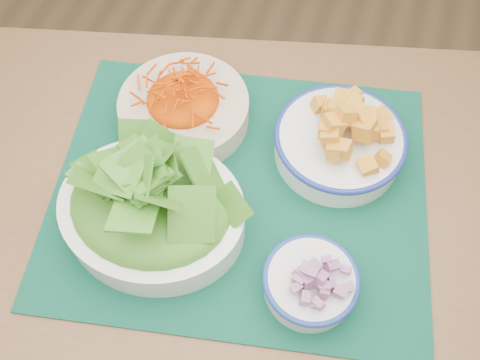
# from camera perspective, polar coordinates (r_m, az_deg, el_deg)

# --- Properties ---
(ground) EXTENTS (4.00, 4.00, 0.00)m
(ground) POSITION_cam_1_polar(r_m,az_deg,el_deg) (1.63, 10.01, -12.31)
(ground) COLOR #926D46
(ground) RESTS_ON ground
(table) EXTENTS (1.28, 1.00, 0.75)m
(table) POSITION_cam_1_polar(r_m,az_deg,el_deg) (0.98, -3.85, -5.31)
(table) COLOR brown
(table) RESTS_ON ground
(placemat) EXTENTS (0.70, 0.61, 0.00)m
(placemat) POSITION_cam_1_polar(r_m,az_deg,el_deg) (0.89, 0.00, -1.05)
(placemat) COLOR #042F22
(placemat) RESTS_ON table
(carrot_bowl) EXTENTS (0.25, 0.25, 0.09)m
(carrot_bowl) POSITION_cam_1_polar(r_m,az_deg,el_deg) (0.95, -6.04, 8.00)
(carrot_bowl) COLOR beige
(carrot_bowl) RESTS_ON placemat
(squash_bowl) EXTENTS (0.24, 0.24, 0.10)m
(squash_bowl) POSITION_cam_1_polar(r_m,az_deg,el_deg) (0.90, 10.68, 4.50)
(squash_bowl) COLOR white
(squash_bowl) RESTS_ON placemat
(lettuce_bowl) EXTENTS (0.30, 0.25, 0.14)m
(lettuce_bowl) POSITION_cam_1_polar(r_m,az_deg,el_deg) (0.81, -9.55, -2.47)
(lettuce_bowl) COLOR white
(lettuce_bowl) RESTS_ON placemat
(onion_bowl) EXTENTS (0.18, 0.18, 0.07)m
(onion_bowl) POSITION_cam_1_polar(r_m,az_deg,el_deg) (0.79, 7.55, -10.63)
(onion_bowl) COLOR silver
(onion_bowl) RESTS_ON placemat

